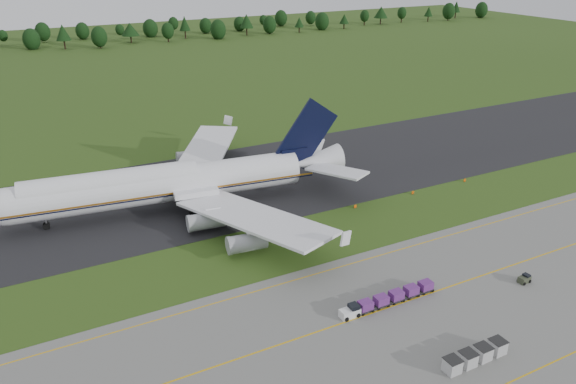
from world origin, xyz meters
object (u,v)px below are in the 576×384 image
aircraft (169,183)px  utility_cart (524,279)px  uld_row (475,356)px  edge_markers (385,199)px  baggage_train (387,299)px

aircraft → utility_cart: 61.98m
aircraft → uld_row: size_ratio=7.44×
aircraft → edge_markers: size_ratio=1.61×
baggage_train → utility_cart: (21.17, -5.00, -0.36)m
aircraft → uld_row: aircraft is taller
aircraft → edge_markers: aircraft is taller
baggage_train → edge_markers: baggage_train is taller
utility_cart → edge_markers: utility_cart is taller
aircraft → baggage_train: size_ratio=4.40×
utility_cart → uld_row: (-19.03, -9.38, 0.42)m
baggage_train → utility_cart: size_ratio=8.19×
uld_row → edge_markers: 46.11m
utility_cart → edge_markers: (-0.64, 32.91, -0.27)m
uld_row → baggage_train: bearing=98.4°
utility_cart → uld_row: 21.22m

